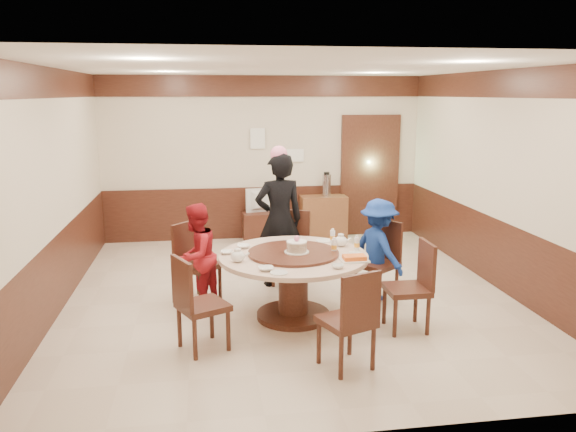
{
  "coord_description": "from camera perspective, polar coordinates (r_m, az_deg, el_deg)",
  "views": [
    {
      "loc": [
        -1.03,
        -6.66,
        2.51
      ],
      "look_at": [
        -0.07,
        -0.32,
        1.1
      ],
      "focal_mm": 35.0,
      "sensor_mm": 36.0,
      "label": 1
    }
  ],
  "objects": [
    {
      "name": "room",
      "position": [
        6.9,
        0.24,
        0.44
      ],
      "size": [
        6.0,
        6.04,
        2.84
      ],
      "color": "beige",
      "rests_on": "ground"
    },
    {
      "name": "banquet_table",
      "position": [
        6.33,
        0.54,
        -5.79
      ],
      "size": [
        1.66,
        1.66,
        0.78
      ],
      "color": "#3E1D13",
      "rests_on": "ground"
    },
    {
      "name": "chair_0",
      "position": [
        7.06,
        9.07,
        -5.95
      ],
      "size": [
        0.62,
        0.62,
        0.97
      ],
      "rotation": [
        0.0,
        0.0,
        2.22
      ],
      "color": "#3E1D13",
      "rests_on": "ground"
    },
    {
      "name": "chair_1",
      "position": [
        7.53,
        0.29,
        -4.62
      ],
      "size": [
        0.59,
        0.59,
        0.97
      ],
      "rotation": [
        0.0,
        0.0,
        2.69
      ],
      "color": "#3E1D13",
      "rests_on": "ground"
    },
    {
      "name": "chair_2",
      "position": [
        6.99,
        -9.18,
        -6.14
      ],
      "size": [
        0.62,
        0.62,
        0.97
      ],
      "rotation": [
        0.0,
        0.0,
        3.98
      ],
      "color": "#3E1D13",
      "rests_on": "ground"
    },
    {
      "name": "chair_3",
      "position": [
        5.71,
        -8.81,
        -10.44
      ],
      "size": [
        0.59,
        0.59,
        0.97
      ],
      "rotation": [
        0.0,
        0.0,
        5.16
      ],
      "color": "#3E1D13",
      "rests_on": "ground"
    },
    {
      "name": "chair_4",
      "position": [
        5.33,
        6.05,
        -12.11
      ],
      "size": [
        0.57,
        0.58,
        0.97
      ],
      "rotation": [
        0.0,
        0.0,
        6.66
      ],
      "color": "#3E1D13",
      "rests_on": "ground"
    },
    {
      "name": "chair_5",
      "position": [
        6.24,
        12.11,
        -8.57
      ],
      "size": [
        0.45,
        0.44,
        0.97
      ],
      "rotation": [
        0.0,
        0.0,
        7.85
      ],
      "color": "#3E1D13",
      "rests_on": "ground"
    },
    {
      "name": "person_standing",
      "position": [
        7.34,
        -0.91,
        -0.42
      ],
      "size": [
        0.7,
        0.51,
        1.76
      ],
      "primitive_type": "imported",
      "rotation": [
        0.0,
        0.0,
        3.29
      ],
      "color": "black",
      "rests_on": "ground"
    },
    {
      "name": "person_red",
      "position": [
        6.73,
        -9.28,
        -4.01
      ],
      "size": [
        0.72,
        0.77,
        1.25
      ],
      "primitive_type": "imported",
      "rotation": [
        0.0,
        0.0,
        4.18
      ],
      "color": "#A3151E",
      "rests_on": "ground"
    },
    {
      "name": "person_blue",
      "position": [
        6.99,
        9.18,
        -3.38
      ],
      "size": [
        0.73,
        0.92,
        1.25
      ],
      "primitive_type": "imported",
      "rotation": [
        0.0,
        0.0,
        1.94
      ],
      "color": "navy",
      "rests_on": "ground"
    },
    {
      "name": "birthday_cake",
      "position": [
        6.22,
        0.89,
        -3.13
      ],
      "size": [
        0.28,
        0.28,
        0.19
      ],
      "color": "white",
      "rests_on": "banquet_table"
    },
    {
      "name": "teapot_left",
      "position": [
        6.0,
        -5.13,
        -4.1
      ],
      "size": [
        0.17,
        0.15,
        0.13
      ],
      "primitive_type": "ellipsoid",
      "color": "white",
      "rests_on": "banquet_table"
    },
    {
      "name": "teapot_right",
      "position": [
        6.61,
        5.39,
        -2.56
      ],
      "size": [
        0.17,
        0.15,
        0.13
      ],
      "primitive_type": "ellipsoid",
      "color": "white",
      "rests_on": "banquet_table"
    },
    {
      "name": "bowl_0",
      "position": [
        6.54,
        -4.54,
        -3.08
      ],
      "size": [
        0.15,
        0.15,
        0.04
      ],
      "primitive_type": "imported",
      "color": "white",
      "rests_on": "banquet_table"
    },
    {
      "name": "bowl_1",
      "position": [
        5.79,
        5.08,
        -5.12
      ],
      "size": [
        0.13,
        0.13,
        0.04
      ],
      "primitive_type": "imported",
      "color": "white",
      "rests_on": "banquet_table"
    },
    {
      "name": "bowl_2",
      "position": [
        5.71,
        -2.24,
        -5.36
      ],
      "size": [
        0.15,
        0.15,
        0.04
      ],
      "primitive_type": "imported",
      "color": "white",
      "rests_on": "banquet_table"
    },
    {
      "name": "bowl_3",
      "position": [
        6.24,
        6.84,
        -3.87
      ],
      "size": [
        0.13,
        0.13,
        0.04
      ],
      "primitive_type": "imported",
      "color": "white",
      "rests_on": "banquet_table"
    },
    {
      "name": "bowl_4",
      "position": [
        6.32,
        -6.25,
        -3.68
      ],
      "size": [
        0.14,
        0.14,
        0.03
      ],
      "primitive_type": "imported",
      "color": "white",
      "rests_on": "banquet_table"
    },
    {
      "name": "saucer_near",
      "position": [
        5.62,
        -0.93,
        -5.79
      ],
      "size": [
        0.18,
        0.18,
        0.01
      ],
      "primitive_type": "cylinder",
      "color": "white",
      "rests_on": "banquet_table"
    },
    {
      "name": "saucer_far",
      "position": [
        6.82,
        3.62,
        -2.53
      ],
      "size": [
        0.18,
        0.18,
        0.01
      ],
      "primitive_type": "cylinder",
      "color": "white",
      "rests_on": "banquet_table"
    },
    {
      "name": "shrimp_platter",
      "position": [
        6.05,
        6.76,
        -4.31
      ],
      "size": [
        0.3,
        0.2,
        0.06
      ],
      "color": "white",
      "rests_on": "banquet_table"
    },
    {
      "name": "bottle_0",
      "position": [
        6.31,
        4.71,
        -3.07
      ],
      "size": [
        0.06,
        0.06,
        0.16
      ],
      "primitive_type": "cylinder",
      "color": "white",
      "rests_on": "banquet_table"
    },
    {
      "name": "bottle_1",
      "position": [
        6.42,
        7.0,
        -2.85
      ],
      "size": [
        0.06,
        0.06,
        0.16
      ],
      "primitive_type": "cylinder",
      "color": "white",
      "rests_on": "banquet_table"
    },
    {
      "name": "bottle_2",
      "position": [
        6.71,
        4.55,
        -2.12
      ],
      "size": [
        0.06,
        0.06,
        0.16
      ],
      "primitive_type": "cylinder",
      "color": "white",
      "rests_on": "banquet_table"
    },
    {
      "name": "tv_stand",
      "position": [
        9.74,
        -2.1,
        -1.04
      ],
      "size": [
        0.85,
        0.45,
        0.5
      ],
      "primitive_type": "cube",
      "color": "#3E1D13",
      "rests_on": "ground"
    },
    {
      "name": "television",
      "position": [
        9.64,
        -2.12,
        1.6
      ],
      "size": [
        0.72,
        0.22,
        0.41
      ],
      "primitive_type": "imported",
      "rotation": [
        0.0,
        0.0,
        3.31
      ],
      "color": "gray",
      "rests_on": "tv_stand"
    },
    {
      "name": "side_cabinet",
      "position": [
        9.89,
        3.6,
        -0.1
      ],
      "size": [
        0.8,
        0.4,
        0.75
      ],
      "primitive_type": "cube",
      "color": "brown",
      "rests_on": "ground"
    },
    {
      "name": "thermos",
      "position": [
        9.8,
        3.93,
        3.14
      ],
      "size": [
        0.15,
        0.15,
        0.38
      ],
      "primitive_type": "cylinder",
      "color": "silver",
      "rests_on": "side_cabinet"
    },
    {
      "name": "notice_left",
      "position": [
        9.69,
        -3.09,
        7.88
      ],
      "size": [
        0.25,
        0.0,
        0.35
      ],
      "primitive_type": "cube",
      "color": "white",
      "rests_on": "room"
    },
    {
      "name": "notice_right",
      "position": [
        9.8,
        0.73,
        6.18
      ],
      "size": [
        0.3,
        0.0,
        0.22
      ],
      "primitive_type": "cube",
      "color": "white",
      "rests_on": "room"
    }
  ]
}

